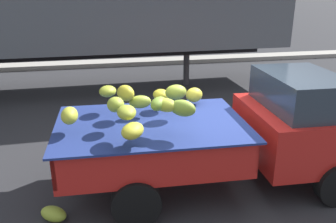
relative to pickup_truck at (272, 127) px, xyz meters
name	(u,v)px	position (x,y,z in m)	size (l,w,h in m)	color
ground	(216,174)	(-0.76, 0.28, -0.89)	(220.00, 220.00, 0.00)	#28282B
curb_strip	(144,62)	(-0.76, 8.97, -0.81)	(80.00, 0.80, 0.16)	gray
pickup_truck	(272,127)	(0.00, 0.00, 0.00)	(4.82, 1.99, 1.70)	#B21E19
semi_trailer	(67,0)	(-3.25, 5.70, 1.65)	(12.05, 2.85, 3.95)	#4C5156
fallen_banana_bunch_near_tailgate	(54,214)	(-3.26, -0.45, -0.79)	(0.38, 0.22, 0.19)	#93A731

